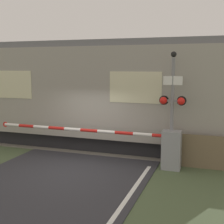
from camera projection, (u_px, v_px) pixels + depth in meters
ground_plane at (73, 169)px, 10.10m from camera, size 80.00×80.00×0.00m
track_bed at (107, 145)px, 13.14m from camera, size 36.00×3.20×0.13m
train at (32, 91)px, 13.96m from camera, size 18.69×2.97×4.27m
crossing_barrier at (153, 146)px, 10.20m from camera, size 6.77×0.44×1.26m
signal_post at (172, 103)px, 9.93m from camera, size 0.86×0.26×3.76m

